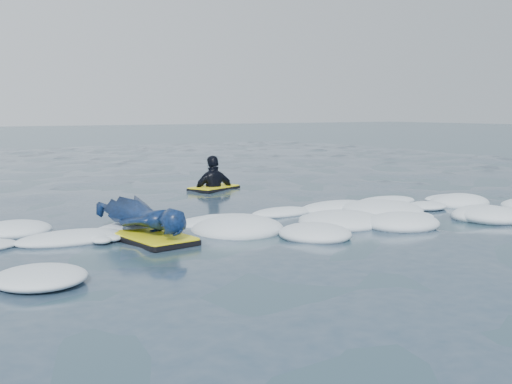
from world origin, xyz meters
The scene contains 4 objects.
ground centered at (0.00, 0.00, 0.00)m, with size 120.00×120.00×0.00m, color #1C3745.
foam_band centered at (0.00, 1.03, 0.00)m, with size 12.00×3.10×0.30m, color white, non-canonical shape.
prone_woman_unit centered at (-0.71, 1.08, 0.24)m, with size 0.81×1.83×0.47m.
waiting_rider_unit centered at (2.26, 4.82, -0.08)m, with size 1.16×0.91×1.53m.
Camera 1 is at (-3.63, -6.13, 1.54)m, focal length 45.00 mm.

